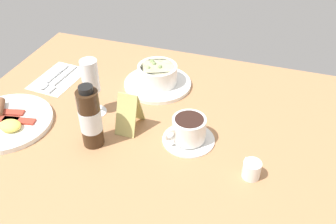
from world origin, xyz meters
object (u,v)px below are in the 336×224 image
at_px(wine_glass, 91,79).
at_px(breakfast_plate, 6,122).
at_px(sauce_bottle_brown, 90,118).
at_px(coffee_cup, 189,131).
at_px(cutlery_setting, 57,79).
at_px(porridge_bowl, 158,77).
at_px(creamer_jug, 251,169).
at_px(menu_card, 129,111).

height_order(wine_glass, breakfast_plate, wine_glass).
bearing_deg(sauce_bottle_brown, coffee_cup, -159.56).
bearing_deg(sauce_bottle_brown, cutlery_setting, -43.04).
bearing_deg(porridge_bowl, sauce_bottle_brown, 77.66).
height_order(creamer_jug, menu_card, menu_card).
relative_size(porridge_bowl, menu_card, 1.93).
distance_m(creamer_jug, wine_glass, 0.48).
xyz_separation_m(cutlery_setting, wine_glass, (-0.20, 0.12, 0.11)).
xyz_separation_m(cutlery_setting, breakfast_plate, (0.01, 0.24, 0.01)).
bearing_deg(creamer_jug, breakfast_plate, 1.56).
relative_size(porridge_bowl, breakfast_plate, 0.83).
relative_size(creamer_jug, breakfast_plate, 0.20).
distance_m(creamer_jug, breakfast_plate, 0.66).
xyz_separation_m(coffee_cup, menu_card, (0.17, -0.00, 0.02)).
distance_m(wine_glass, menu_card, 0.14).
relative_size(breakfast_plate, menu_card, 2.32).
xyz_separation_m(breakfast_plate, menu_card, (-0.33, -0.10, 0.04)).
relative_size(porridge_bowl, sauce_bottle_brown, 1.20).
relative_size(wine_glass, breakfast_plate, 0.67).
bearing_deg(coffee_cup, sauce_bottle_brown, 20.44).
bearing_deg(breakfast_plate, menu_card, -163.40).
distance_m(porridge_bowl, sauce_bottle_brown, 0.31).
xyz_separation_m(porridge_bowl, coffee_cup, (-0.16, 0.22, 0.00)).
xyz_separation_m(wine_glass, breakfast_plate, (0.21, 0.13, -0.10)).
xyz_separation_m(creamer_jug, breakfast_plate, (0.66, 0.02, -0.01)).
xyz_separation_m(sauce_bottle_brown, breakfast_plate, (0.26, 0.01, -0.07)).
distance_m(porridge_bowl, coffee_cup, 0.27).
height_order(porridge_bowl, cutlery_setting, porridge_bowl).
bearing_deg(creamer_jug, porridge_bowl, -41.27).
bearing_deg(cutlery_setting, breakfast_plate, 87.65).
bearing_deg(breakfast_plate, porridge_bowl, -136.58).
bearing_deg(cutlery_setting, menu_card, 155.18).
bearing_deg(porridge_bowl, cutlery_setting, 12.02).
relative_size(creamer_jug, sauce_bottle_brown, 0.29).
bearing_deg(wine_glass, coffee_cup, 173.15).
relative_size(sauce_bottle_brown, breakfast_plate, 0.69).
bearing_deg(menu_card, wine_glass, -13.93).
xyz_separation_m(porridge_bowl, sauce_bottle_brown, (0.07, 0.30, 0.05)).
distance_m(porridge_bowl, cutlery_setting, 0.33).
distance_m(sauce_bottle_brown, breakfast_plate, 0.27).
relative_size(wine_glass, sauce_bottle_brown, 0.96).
bearing_deg(coffee_cup, creamer_jug, 156.51).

